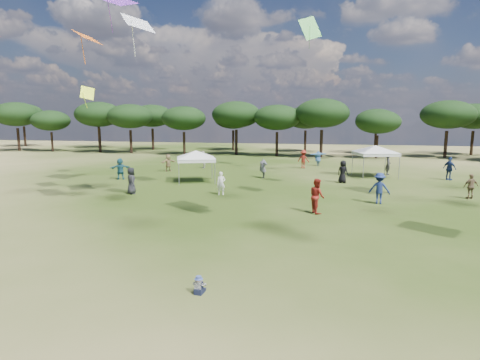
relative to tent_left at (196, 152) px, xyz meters
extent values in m
plane|color=#314514|center=(6.51, -21.81, -2.41)|extent=(140.00, 140.00, 0.00)
cylinder|color=black|center=(-36.30, 23.29, -0.65)|extent=(0.40, 0.40, 3.51)
ellipsoid|color=black|center=(-36.30, 23.29, 3.21)|extent=(6.82, 6.82, 3.68)
cylinder|color=black|center=(-30.44, 23.29, -0.95)|extent=(0.33, 0.33, 2.92)
ellipsoid|color=black|center=(-30.44, 23.29, 2.26)|extent=(5.67, 5.67, 3.06)
cylinder|color=black|center=(-22.55, 23.48, -0.66)|extent=(0.40, 0.40, 3.49)
ellipsoid|color=black|center=(-22.55, 23.48, 3.18)|extent=(6.79, 6.79, 3.66)
cylinder|color=black|center=(-17.40, 23.21, -0.75)|extent=(0.38, 0.38, 3.32)
ellipsoid|color=black|center=(-17.40, 23.21, 2.90)|extent=(6.44, 6.44, 3.47)
cylinder|color=black|center=(-9.00, 22.49, -0.84)|extent=(0.36, 0.36, 3.14)
ellipsoid|color=black|center=(-9.00, 22.49, 2.62)|extent=(6.11, 6.11, 3.29)
cylinder|color=black|center=(-1.88, 24.00, -0.68)|extent=(0.40, 0.40, 3.46)
ellipsoid|color=black|center=(-1.88, 24.00, 3.13)|extent=(6.73, 6.73, 3.63)
cylinder|color=black|center=(3.93, 22.82, -0.80)|extent=(0.37, 0.37, 3.21)
ellipsoid|color=black|center=(3.93, 22.82, 2.73)|extent=(6.24, 6.24, 3.36)
cylinder|color=black|center=(9.77, 22.37, -0.63)|extent=(0.41, 0.41, 3.56)
ellipsoid|color=black|center=(9.77, 22.37, 3.28)|extent=(6.91, 6.91, 3.73)
cylinder|color=black|center=(16.71, 22.70, -0.97)|extent=(0.33, 0.33, 2.88)
ellipsoid|color=black|center=(16.71, 22.70, 2.20)|extent=(5.60, 5.60, 3.02)
cylinder|color=black|center=(25.47, 25.17, -0.69)|extent=(0.39, 0.39, 3.44)
ellipsoid|color=black|center=(25.47, 25.17, 3.10)|extent=(6.69, 6.69, 3.60)
cylinder|color=black|center=(-42.42, 31.98, -0.63)|extent=(0.41, 0.41, 3.56)
ellipsoid|color=black|center=(-42.42, 31.98, 3.29)|extent=(6.92, 6.92, 3.73)
cylinder|color=black|center=(-27.58, 31.75, -0.60)|extent=(0.41, 0.41, 3.62)
ellipsoid|color=black|center=(-27.58, 31.75, 3.39)|extent=(7.03, 7.03, 3.79)
cylinder|color=black|center=(-16.89, 29.76, -0.72)|extent=(0.39, 0.39, 3.37)
ellipsoid|color=black|center=(-16.89, 29.76, 2.98)|extent=(6.54, 6.54, 3.53)
cylinder|color=black|center=(-4.01, 31.50, -0.85)|extent=(0.36, 0.36, 3.11)
ellipsoid|color=black|center=(-4.01, 31.50, 2.57)|extent=(6.05, 6.05, 3.26)
cylinder|color=black|center=(7.34, 30.71, -0.81)|extent=(0.37, 0.37, 3.20)
ellipsoid|color=black|center=(7.34, 30.71, 2.71)|extent=(6.21, 6.21, 3.35)
cylinder|color=black|center=(17.34, 29.53, -0.91)|extent=(0.34, 0.34, 2.99)
ellipsoid|color=black|center=(17.34, 29.53, 2.38)|extent=(5.81, 5.81, 3.13)
cylinder|color=black|center=(30.13, 29.94, -0.75)|extent=(0.38, 0.38, 3.31)
ellipsoid|color=black|center=(30.13, 29.94, 2.89)|extent=(6.43, 6.43, 3.47)
cylinder|color=gray|center=(-0.82, -1.79, -1.48)|extent=(0.06, 0.06, 1.86)
cylinder|color=gray|center=(1.79, -0.82, -1.48)|extent=(0.06, 0.06, 1.86)
cylinder|color=gray|center=(-1.79, 0.82, -1.48)|extent=(0.06, 0.06, 1.86)
cylinder|color=gray|center=(0.82, 1.79, -1.48)|extent=(0.06, 0.06, 1.86)
cube|color=silver|center=(0.00, 0.00, -0.60)|extent=(3.79, 3.79, 0.25)
pyramid|color=silver|center=(0.00, 0.00, 0.12)|extent=(5.63, 5.63, 0.60)
cylinder|color=gray|center=(13.37, 3.91, -1.37)|extent=(0.06, 0.06, 2.08)
cylinder|color=gray|center=(16.32, 4.62, -1.37)|extent=(0.06, 0.06, 2.08)
cylinder|color=gray|center=(12.66, 6.86, -1.37)|extent=(0.06, 0.06, 2.08)
cylinder|color=gray|center=(15.61, 7.57, -1.37)|extent=(0.06, 0.06, 2.08)
cube|color=silver|center=(14.49, 5.74, -0.37)|extent=(3.85, 3.85, 0.25)
pyramid|color=silver|center=(14.49, 5.74, 0.35)|extent=(6.33, 6.33, 0.60)
cube|color=#151A31|center=(6.54, -20.05, -2.32)|extent=(0.25, 0.25, 0.18)
cube|color=#151A31|center=(6.47, -19.88, -2.36)|extent=(0.10, 0.22, 0.10)
cube|color=#151A31|center=(6.63, -19.89, -2.36)|extent=(0.10, 0.22, 0.10)
cube|color=white|center=(6.54, -20.05, -2.12)|extent=(0.24, 0.18, 0.23)
cylinder|color=white|center=(6.40, -19.98, -2.12)|extent=(0.09, 0.23, 0.14)
cylinder|color=white|center=(6.68, -20.00, -2.12)|extent=(0.09, 0.23, 0.14)
sphere|color=#E0B293|center=(6.54, -20.05, -1.96)|extent=(0.16, 0.16, 0.16)
cone|color=#5166BE|center=(6.54, -20.05, -1.93)|extent=(0.27, 0.27, 0.03)
cylinder|color=#5166BE|center=(6.54, -20.05, -1.89)|extent=(0.17, 0.17, 0.07)
imported|color=navy|center=(20.33, 4.96, -1.44)|extent=(1.09, 1.16, 1.93)
imported|color=navy|center=(9.50, 12.83, -1.59)|extent=(2.02, 1.44, 1.63)
imported|color=navy|center=(13.41, -5.82, -1.46)|extent=(1.32, 0.90, 1.89)
imported|color=black|center=(11.61, 1.72, -1.51)|extent=(1.05, 0.93, 1.80)
imported|color=maroon|center=(8.09, 10.42, -1.47)|extent=(1.35, 0.98, 1.87)
imported|color=#29282C|center=(15.82, 7.18, -1.48)|extent=(0.58, 0.76, 1.86)
imported|color=maroon|center=(9.77, -9.03, -1.45)|extent=(1.04, 1.14, 1.91)
imported|color=#215665|center=(-6.59, -0.20, -1.50)|extent=(1.72, 1.33, 1.81)
imported|color=#B8B5AD|center=(-2.02, 8.45, -1.54)|extent=(0.93, 1.03, 1.74)
imported|color=#27272B|center=(-2.70, -5.95, -1.50)|extent=(0.98, 1.05, 1.81)
imported|color=white|center=(3.36, -5.00, -1.63)|extent=(0.64, 0.50, 1.56)
imported|color=#987C53|center=(-4.59, 5.47, -1.57)|extent=(1.44, 1.45, 1.68)
imported|color=#56575C|center=(5.00, 3.05, -1.57)|extent=(1.32, 2.10, 1.67)
imported|color=brown|center=(19.34, -3.11, -1.60)|extent=(1.01, 0.60, 1.61)
plane|color=purple|center=(-3.24, -6.02, 10.16)|extent=(2.82, 2.52, 1.55)
plane|color=#1F931D|center=(8.53, 7.09, 10.62)|extent=(2.52, 1.27, 2.43)
plane|color=white|center=(-0.14, -9.40, 7.87)|extent=(2.54, 2.79, 1.35)
plane|color=orange|center=(-3.72, -8.61, 7.39)|extent=(2.12, 2.37, 1.05)
plane|color=#DEFE1A|center=(-9.48, 0.19, 4.78)|extent=(1.45, 1.67, 1.33)
camera|label=1|loc=(10.00, -30.76, 2.77)|focal=30.00mm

